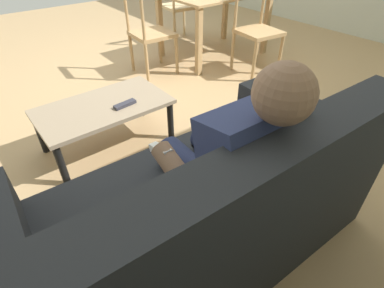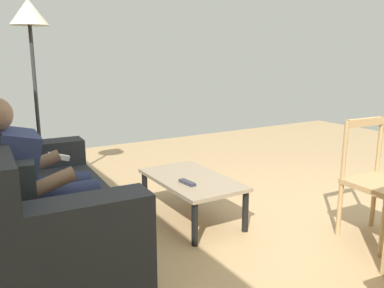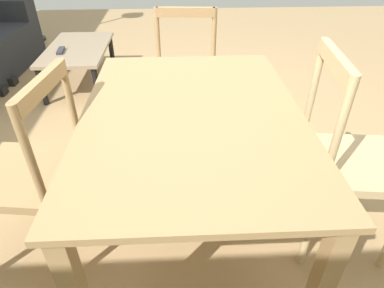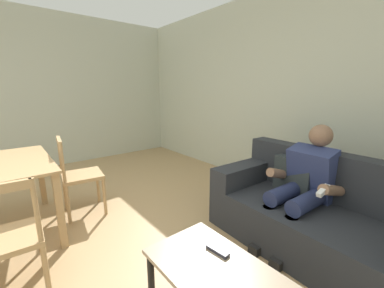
# 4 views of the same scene
# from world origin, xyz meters

# --- Properties ---
(ground_plane) EXTENTS (8.31, 8.31, 0.00)m
(ground_plane) POSITION_xyz_m (0.00, 0.00, 0.00)
(ground_plane) COLOR tan
(wall_back) EXTENTS (6.31, 0.12, 2.79)m
(wall_back) POSITION_xyz_m (0.00, 3.10, 1.39)
(wall_back) COLOR beige
(wall_back) RESTS_ON ground_plane
(couch) EXTENTS (1.87, 0.96, 0.86)m
(couch) POSITION_xyz_m (1.16, 2.04, 0.32)
(couch) COLOR #282B30
(couch) RESTS_ON ground_plane
(person_lounging) EXTENTS (0.61, 0.88, 1.12)m
(person_lounging) POSITION_xyz_m (1.01, 2.05, 0.57)
(person_lounging) COLOR navy
(person_lounging) RESTS_ON ground_plane
(coffee_table) EXTENTS (0.95, 0.54, 0.36)m
(coffee_table) POSITION_xyz_m (1.10, 0.84, 0.32)
(coffee_table) COLOR gray
(coffee_table) RESTS_ON ground_plane
(tv_remote) EXTENTS (0.17, 0.07, 0.02)m
(tv_remote) POSITION_xyz_m (0.98, 0.95, 0.37)
(tv_remote) COLOR #2D2D38
(tv_remote) RESTS_ON coffee_table
(dining_chair_near_wall) EXTENTS (0.47, 0.47, 0.92)m
(dining_chair_near_wall) POSITION_xyz_m (-0.87, 0.56, 0.46)
(dining_chair_near_wall) COLOR tan
(dining_chair_near_wall) RESTS_ON ground_plane
(dining_chair_facing_couch) EXTENTS (0.45, 0.45, 0.90)m
(dining_chair_facing_couch) POSITION_xyz_m (0.07, -0.15, 0.44)
(dining_chair_facing_couch) COLOR tan
(dining_chair_facing_couch) RESTS_ON ground_plane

